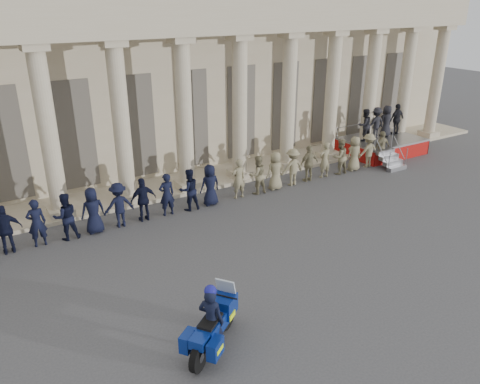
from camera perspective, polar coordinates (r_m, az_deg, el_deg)
name	(u,v)px	position (r m, az deg, el deg)	size (l,w,h in m)	color
ground	(270,293)	(13.39, 3.69, -12.18)	(90.00, 90.00, 0.00)	#404042
building	(100,67)	(24.73, -16.66, 14.44)	(40.00, 12.50, 9.00)	tan
officer_rank	(170,194)	(17.75, -8.48, -0.20)	(23.44, 0.63, 1.66)	black
reviewing_stand	(381,130)	(25.66, 16.82, 7.30)	(4.02, 3.91, 2.46)	gray
motorcycle	(214,325)	(11.26, -3.24, -15.86)	(1.91, 1.61, 1.45)	black
rider	(211,319)	(11.01, -3.53, -15.18)	(0.69, 0.74, 1.78)	black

